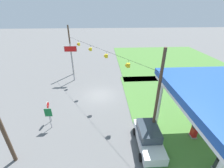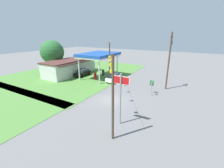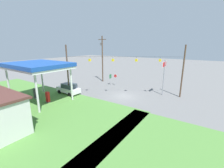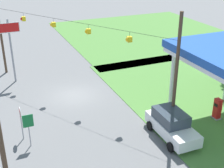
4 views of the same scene
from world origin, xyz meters
name	(u,v)px [view 2 (image 2 of 4)]	position (x,y,z in m)	size (l,w,h in m)	color
ground_plane	(111,100)	(0.00, 0.00, 0.00)	(160.00, 160.00, 0.00)	slate
grass_verge_station_corner	(78,72)	(11.93, 17.63, 0.02)	(36.00, 28.00, 0.04)	#4C7F38
gas_station_canopy	(99,55)	(9.93, 9.03, 5.47)	(9.42, 7.00, 5.99)	silver
gas_station_store	(70,67)	(8.96, 17.61, 1.98)	(14.39, 6.53, 3.92)	silver
fuel_pump_near	(95,76)	(8.22, 9.03, 0.80)	(0.71, 0.56, 1.69)	gray
fuel_pump_far	(103,73)	(11.64, 9.03, 0.80)	(0.71, 0.56, 1.69)	gray
car_at_pumps_front	(114,77)	(8.93, 4.40, 0.98)	(4.58, 2.16, 1.92)	white
car_at_pumps_rear	(83,73)	(9.17, 13.65, 0.90)	(4.76, 2.18, 1.72)	black
stop_sign_roadside	(152,86)	(5.13, -5.23, 1.81)	(0.80, 0.08, 2.50)	#99999E
stop_sign_overhead	(121,90)	(-5.25, -4.41, 4.30)	(0.22, 2.00, 6.18)	gray
route_sign	(152,84)	(6.17, -4.90, 1.71)	(0.10, 0.70, 2.40)	gray
utility_pole_main	(169,59)	(9.78, -6.73, 5.90)	(2.20, 0.44, 10.58)	#4C3828
signal_span_gantry	(111,72)	(0.00, -0.01, 4.71)	(16.41, 10.24, 8.63)	#4C3828
tree_behind_station	(52,52)	(8.19, 23.05, 5.62)	(6.19, 6.19, 8.72)	#4C3828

